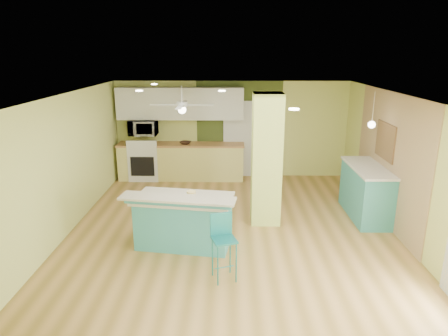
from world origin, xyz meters
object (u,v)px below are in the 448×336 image
Objects in this scene: peninsula at (184,220)px; bar_stool at (223,236)px; canister at (191,195)px; fruit_bowl at (186,143)px; side_counter at (367,192)px.

bar_stool is (0.68, -1.02, 0.20)m from peninsula.
bar_stool is at bearing -47.59° from peninsula.
bar_stool is 1.11m from canister.
fruit_bowl is 1.84× the size of canister.
fruit_bowl is at bearing 84.10° from bar_stool.
fruit_bowl is (-0.35, 3.66, 0.51)m from peninsula.
side_counter is at bearing -31.47° from fruit_bowl.
peninsula is at bearing -159.90° from side_counter.
bar_stool is 3.66m from side_counter.
fruit_bowl is (-3.87, 2.37, 0.45)m from side_counter.
canister is (-3.38, -1.38, 0.41)m from side_counter.
side_counter is 3.67m from canister.
peninsula is 3.75m from side_counter.
canister reaches higher than bar_stool.
canister is at bearing -157.75° from side_counter.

